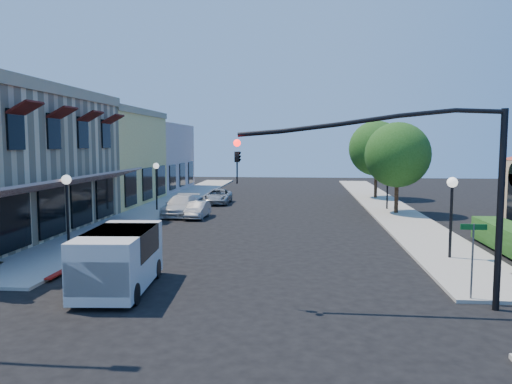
# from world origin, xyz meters

# --- Properties ---
(ground) EXTENTS (120.00, 120.00, 0.00)m
(ground) POSITION_xyz_m (0.00, 0.00, 0.00)
(ground) COLOR black
(ground) RESTS_ON ground
(sidewalk_left) EXTENTS (3.50, 50.00, 0.12)m
(sidewalk_left) POSITION_xyz_m (-8.75, 27.00, 0.06)
(sidewalk_left) COLOR gray
(sidewalk_left) RESTS_ON ground
(sidewalk_right) EXTENTS (3.50, 50.00, 0.12)m
(sidewalk_right) POSITION_xyz_m (8.75, 27.00, 0.06)
(sidewalk_right) COLOR gray
(sidewalk_right) RESTS_ON ground
(curb_red_strip) EXTENTS (0.25, 10.00, 0.06)m
(curb_red_strip) POSITION_xyz_m (-6.90, 8.00, 0.00)
(curb_red_strip) COLOR maroon
(curb_red_strip) RESTS_ON ground
(yellow_stucco_building) EXTENTS (10.00, 12.00, 7.60)m
(yellow_stucco_building) POSITION_xyz_m (-15.50, 26.00, 3.80)
(yellow_stucco_building) COLOR #DAB262
(yellow_stucco_building) RESTS_ON ground
(pink_stucco_building) EXTENTS (10.00, 12.00, 7.00)m
(pink_stucco_building) POSITION_xyz_m (-15.50, 38.00, 3.50)
(pink_stucco_building) COLOR beige
(pink_stucco_building) RESTS_ON ground
(street_tree_a) EXTENTS (4.56, 4.56, 6.48)m
(street_tree_a) POSITION_xyz_m (8.80, 22.00, 4.19)
(street_tree_a) COLOR black
(street_tree_a) RESTS_ON ground
(street_tree_b) EXTENTS (4.94, 4.94, 7.02)m
(street_tree_b) POSITION_xyz_m (8.80, 32.00, 4.54)
(street_tree_b) COLOR black
(street_tree_b) RESTS_ON ground
(signal_mast_arm) EXTENTS (8.01, 0.39, 6.00)m
(signal_mast_arm) POSITION_xyz_m (5.86, 1.50, 4.09)
(signal_mast_arm) COLOR black
(signal_mast_arm) RESTS_ON ground
(street_name_sign) EXTENTS (0.80, 0.06, 2.50)m
(street_name_sign) POSITION_xyz_m (7.50, 2.20, 1.70)
(street_name_sign) COLOR #595B5E
(street_name_sign) RESTS_ON ground
(lamppost_left_near) EXTENTS (0.44, 0.44, 3.57)m
(lamppost_left_near) POSITION_xyz_m (-8.50, 8.00, 2.74)
(lamppost_left_near) COLOR black
(lamppost_left_near) RESTS_ON ground
(lamppost_left_far) EXTENTS (0.44, 0.44, 3.57)m
(lamppost_left_far) POSITION_xyz_m (-8.50, 22.00, 2.74)
(lamppost_left_far) COLOR black
(lamppost_left_far) RESTS_ON ground
(lamppost_right_near) EXTENTS (0.44, 0.44, 3.57)m
(lamppost_right_near) POSITION_xyz_m (8.50, 8.00, 2.74)
(lamppost_right_near) COLOR black
(lamppost_right_near) RESTS_ON ground
(lamppost_right_far) EXTENTS (0.44, 0.44, 3.57)m
(lamppost_right_far) POSITION_xyz_m (8.50, 24.00, 2.74)
(lamppost_right_far) COLOR black
(lamppost_right_far) RESTS_ON ground
(white_van) EXTENTS (2.34, 4.77, 2.05)m
(white_van) POSITION_xyz_m (-4.00, 2.38, 1.19)
(white_van) COLOR beige
(white_van) RESTS_ON ground
(parked_car_a) EXTENTS (1.47, 3.57, 1.21)m
(parked_car_a) POSITION_xyz_m (-5.31, 6.00, 0.61)
(parked_car_a) COLOR black
(parked_car_a) RESTS_ON ground
(parked_car_b) EXTENTS (1.27, 3.41, 1.11)m
(parked_car_b) POSITION_xyz_m (-4.80, 18.95, 0.56)
(parked_car_b) COLOR gray
(parked_car_b) RESTS_ON ground
(parked_car_c) EXTENTS (2.03, 4.78, 1.37)m
(parked_car_c) POSITION_xyz_m (-6.20, 20.00, 0.69)
(parked_car_c) COLOR silver
(parked_car_c) RESTS_ON ground
(parked_car_d) EXTENTS (2.06, 4.36, 1.20)m
(parked_car_d) POSITION_xyz_m (-4.80, 27.00, 0.60)
(parked_car_d) COLOR #9EA0A3
(parked_car_d) RESTS_ON ground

